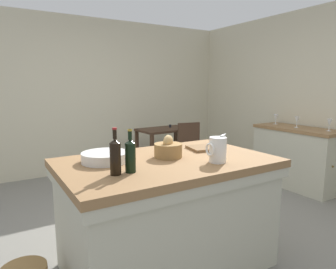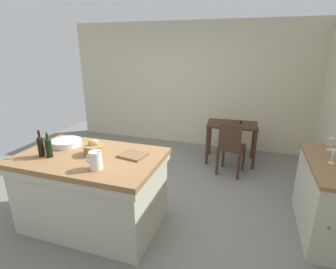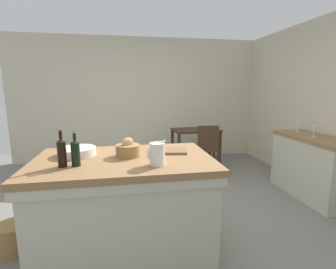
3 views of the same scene
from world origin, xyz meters
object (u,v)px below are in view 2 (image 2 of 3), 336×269
at_px(wine_glass_left, 333,154).
at_px(bread_basket, 94,149).
at_px(cutting_board, 133,155).
at_px(wicker_hamper, 33,194).
at_px(wash_bowl, 67,143).
at_px(wine_bottle_amber, 41,145).
at_px(pitcher, 96,160).
at_px(wine_glass_middle, 331,142).
at_px(island_table, 93,187).
at_px(wooden_chair, 231,147).
at_px(writing_desk, 232,130).
at_px(wine_bottle_dark, 49,147).
at_px(side_cabinet, 327,198).

bearing_deg(wine_glass_left, bread_basket, -165.67).
distance_m(cutting_board, wicker_hamper, 1.74).
relative_size(wash_bowl, wine_bottle_amber, 1.15).
bearing_deg(cutting_board, wine_bottle_amber, -162.31).
bearing_deg(pitcher, wine_glass_left, 22.84).
distance_m(pitcher, wine_glass_middle, 2.79).
height_order(island_table, wine_glass_middle, wine_glass_middle).
height_order(cutting_board, wine_glass_left, wine_glass_left).
relative_size(wooden_chair, wicker_hamper, 3.05).
xyz_separation_m(wooden_chair, bread_basket, (-1.42, -1.79, 0.47)).
bearing_deg(wine_glass_middle, writing_desk, 135.05).
bearing_deg(wine_bottle_dark, wine_glass_middle, 23.05).
bearing_deg(pitcher, writing_desk, 67.00).
relative_size(side_cabinet, wicker_hamper, 4.11).
xyz_separation_m(pitcher, wine_glass_middle, (2.41, 1.41, -0.02)).
xyz_separation_m(side_cabinet, wash_bowl, (-3.09, -0.53, 0.50)).
height_order(wine_glass_left, wine_glass_middle, wine_glass_left).
height_order(writing_desk, wicker_hamper, writing_desk).
bearing_deg(bread_basket, cutting_board, 11.12).
bearing_deg(island_table, cutting_board, 15.82).
distance_m(wash_bowl, wine_bottle_dark, 0.36).
height_order(wooden_chair, bread_basket, bread_basket).
bearing_deg(wine_glass_left, wicker_hamper, -170.59).
bearing_deg(wine_bottle_amber, cutting_board, 17.69).
bearing_deg(island_table, wine_glass_middle, 22.92).
relative_size(bread_basket, wine_bottle_dark, 0.78).
distance_m(bread_basket, wine_bottle_amber, 0.59).
xyz_separation_m(cutting_board, wine_bottle_amber, (-0.99, -0.32, 0.11)).
distance_m(pitcher, wine_glass_left, 2.53).
distance_m(wooden_chair, wine_bottle_amber, 2.86).
height_order(side_cabinet, wine_bottle_amber, wine_bottle_amber).
relative_size(writing_desk, wicker_hamper, 3.09).
height_order(wash_bowl, wine_bottle_amber, wine_bottle_amber).
xyz_separation_m(wooden_chair, wine_bottle_amber, (-1.96, -2.02, 0.53)).
distance_m(wine_bottle_amber, wicker_hamper, 1.09).
relative_size(wine_bottle_dark, wine_glass_left, 1.82).
distance_m(wooden_chair, wine_glass_left, 1.69).
bearing_deg(pitcher, wine_glass_middle, 30.37).
xyz_separation_m(wooden_chair, wine_glass_middle, (1.23, -0.71, 0.48)).
relative_size(bread_basket, wicker_hamper, 0.75).
bearing_deg(side_cabinet, pitcher, -157.48).
bearing_deg(wooden_chair, wine_glass_left, -44.54).
distance_m(cutting_board, wine_bottle_amber, 1.04).
bearing_deg(bread_basket, wine_glass_left, 14.33).
xyz_separation_m(side_cabinet, wine_glass_middle, (0.04, 0.43, 0.54)).
height_order(cutting_board, wine_glass_middle, wine_glass_middle).
bearing_deg(bread_basket, side_cabinet, 14.12).
bearing_deg(bread_basket, wine_glass_middle, 22.30).
distance_m(island_table, bread_basket, 0.49).
distance_m(pitcher, wash_bowl, 0.85).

